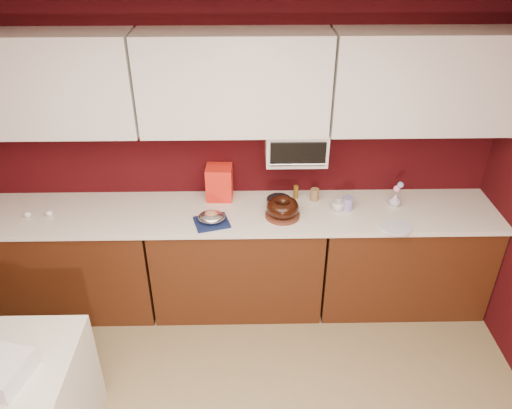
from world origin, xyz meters
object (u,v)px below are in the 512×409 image
object	(u,v)px
toaster_oven	(296,145)
blue_jar	(348,203)
bundt_cake	(283,207)
pandoro_box	(219,183)
flower_vase	(395,199)
foil_ham_nest	(211,217)
coffee_mug	(338,205)

from	to	relation	value
toaster_oven	blue_jar	xyz separation A→B (m)	(0.40, -0.15, -0.42)
bundt_cake	pandoro_box	xyz separation A→B (m)	(-0.48, 0.29, 0.06)
flower_vase	pandoro_box	bearing A→B (deg)	173.92
foil_ham_nest	blue_jar	world-z (taller)	blue_jar
foil_ham_nest	pandoro_box	distance (m)	0.38
foil_ham_nest	blue_jar	distance (m)	1.04
toaster_oven	bundt_cake	bearing A→B (deg)	-113.08
foil_ham_nest	coffee_mug	size ratio (longest dim) A/B	2.24
toaster_oven	bundt_cake	distance (m)	0.48
bundt_cake	blue_jar	world-z (taller)	bundt_cake
coffee_mug	flower_vase	size ratio (longest dim) A/B	0.79
foil_ham_nest	pandoro_box	xyz separation A→B (m)	(0.05, 0.37, 0.08)
toaster_oven	coffee_mug	bearing A→B (deg)	-26.37
foil_ham_nest	flower_vase	size ratio (longest dim) A/B	1.77
foil_ham_nest	blue_jar	xyz separation A→B (m)	(1.03, 0.18, -0.00)
coffee_mug	bundt_cake	bearing A→B (deg)	-168.98
bundt_cake	flower_vase	bearing A→B (deg)	9.26
toaster_oven	blue_jar	distance (m)	0.60
foil_ham_nest	pandoro_box	size ratio (longest dim) A/B	0.72
bundt_cake	pandoro_box	bearing A→B (deg)	149.00
foil_ham_nest	blue_jar	bearing A→B (deg)	9.89
pandoro_box	coffee_mug	size ratio (longest dim) A/B	3.10
coffee_mug	flower_vase	xyz separation A→B (m)	(0.45, 0.06, 0.01)
toaster_oven	bundt_cake	size ratio (longest dim) A/B	1.86
bundt_cake	pandoro_box	distance (m)	0.56
foil_ham_nest	coffee_mug	distance (m)	0.97
coffee_mug	flower_vase	world-z (taller)	flower_vase
bundt_cake	foil_ham_nest	bearing A→B (deg)	-171.06
blue_jar	coffee_mug	bearing A→B (deg)	-170.03
toaster_oven	foil_ham_nest	size ratio (longest dim) A/B	2.28
toaster_oven	pandoro_box	world-z (taller)	toaster_oven
coffee_mug	blue_jar	bearing A→B (deg)	9.97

